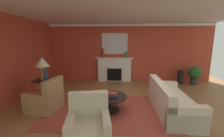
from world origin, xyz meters
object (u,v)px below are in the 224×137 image
Objects in this scene: coffee_table at (109,100)px; table_lamp at (42,64)px; armchair_near_window at (46,100)px; vase_mantel_left at (103,53)px; sofa at (170,102)px; mantel_mirror at (115,44)px; armchair_facing_fireplace at (89,128)px; potted_plant at (195,74)px; side_table at (45,88)px; vase_on_side_table at (46,75)px; vase_tall_corner at (180,77)px; vase_mantel_right at (126,55)px; fireplace at (114,70)px.

table_lamp reaches higher than coffee_table.
vase_mantel_left is at bearing 68.02° from armchair_near_window.
sofa is 4.10m from table_lamp.
mantel_mirror is 1.24× the size of coffee_table.
mantel_mirror is at bearing 86.21° from armchair_facing_fireplace.
potted_plant is at bearing 20.06° from table_lamp.
vase_mantel_left is (1.70, 2.46, 0.99)m from side_table.
sofa is at bearing -7.85° from vase_on_side_table.
vase_tall_corner is at bearing 51.56° from armchair_facing_fireplace.
side_table is 5.74m from vase_tall_corner.
side_table is (-0.41, 0.74, 0.09)m from armchair_near_window.
mantel_mirror is 0.59× the size of sofa.
table_lamp is at bearing 170.73° from sofa.
side_table is at bearing 0.00° from table_lamp.
coffee_table is 3.57× the size of vase_mantel_right.
vase_mantel_left reaches higher than sofa.
vase_mantel_left reaches higher than table_lamp.
vase_mantel_right is (0.57, 3.12, 0.98)m from coffee_table.
vase_on_side_table is (0.15, -0.12, -0.34)m from table_lamp.
armchair_facing_fireplace is at bearing -46.42° from side_table.
mantel_mirror is at bearing 172.18° from vase_tall_corner.
side_table is at bearing 163.38° from coffee_table.
fireplace is 4.29× the size of vase_mantel_left.
vase_mantel_left is at bearing 93.08° from armchair_facing_fireplace.
vase_mantel_left is 3.77m from vase_tall_corner.
sofa is at bearing 1.50° from armchair_near_window.
fireplace reaches higher than vase_tall_corner.
vase_mantel_left is (1.70, 2.46, 0.16)m from table_lamp.
potted_plant is at bearing -4.78° from vase_tall_corner.
vase_mantel_right is 2.71m from vase_tall_corner.
vase_tall_corner reaches higher than coffee_table.
mantel_mirror is 0.72m from vase_mantel_left.
fireplace is 3.37m from vase_on_side_table.
table_lamp is 1.79× the size of vase_mantel_left.
vase_on_side_table is at bearing -128.60° from fireplace.
vase_mantel_left is at bearing -162.82° from mantel_mirror.
mantel_mirror is 1.92× the size of vase_tall_corner.
side_table is (-2.25, -2.50, -0.16)m from fireplace.
fireplace reaches higher than potted_plant.
fireplace is 2.40× the size of table_lamp.
potted_plant reaches higher than side_table.
mantel_mirror is at bearing 172.67° from potted_plant.
potted_plant is at bearing -4.08° from vase_mantel_left.
mantel_mirror is 3.61m from coffee_table.
sofa is at bearing -61.69° from fireplace.
fireplace is 2.57× the size of side_table.
coffee_table is 1.20× the size of potted_plant.
potted_plant is at bearing 46.58° from armchair_facing_fireplace.
vase_tall_corner is (3.08, 2.87, -0.01)m from coffee_table.
sofa is at bearing 34.79° from armchair_facing_fireplace.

